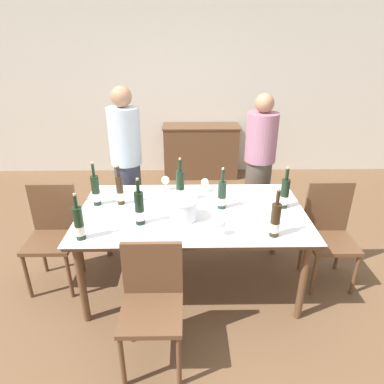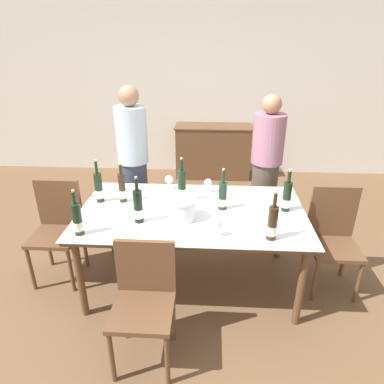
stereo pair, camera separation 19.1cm
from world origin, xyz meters
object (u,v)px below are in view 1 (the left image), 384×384
Objects in this scene: person_host at (127,166)px; chair_right_end at (329,228)px; wine_bottle_0 at (79,224)px; chair_near_front at (152,297)px; wine_glass_0 at (205,183)px; wine_bottle_2 at (180,187)px; person_guest_left at (259,169)px; ice_bucket at (184,209)px; wine_bottle_7 at (139,209)px; wine_glass_2 at (166,181)px; wine_bottle_5 at (275,221)px; wine_bottle_6 at (285,194)px; wine_glass_1 at (221,224)px; dining_table at (192,217)px; sideboard_cabinet at (201,151)px; chair_left_end at (53,229)px; wine_bottle_4 at (96,191)px; wine_bottle_1 at (120,191)px; wine_bottle_3 at (222,195)px.

chair_right_end is at bearing -21.67° from person_host.
wine_bottle_0 reaches higher than chair_near_front.
wine_bottle_2 is at bearing -139.51° from wine_glass_0.
ice_bucket is at bearing -128.90° from person_guest_left.
wine_bottle_7 is 2.75× the size of wine_glass_2.
wine_bottle_5 is at bearing 22.99° from chair_near_front.
wine_bottle_2 is 0.29m from wine_glass_2.
wine_bottle_7 is at bearing -128.65° from wine_bottle_2.
wine_bottle_6 reaches higher than wine_glass_1.
wine_bottle_7 is at bearing 102.96° from chair_near_front.
dining_table is 13.75× the size of wine_glass_1.
chair_left_end is (-1.45, -2.62, 0.13)m from sideboard_cabinet.
wine_glass_0 is (0.20, 0.53, 0.00)m from ice_bucket.
wine_bottle_7 reaches higher than dining_table.
person_host reaches higher than chair_near_front.
wine_bottle_6 is 0.59m from chair_right_end.
chair_left_end is 1.02m from person_host.
wine_bottle_0 is 0.56m from wine_bottle_4.
person_guest_left reaches higher than chair_right_end.
chair_left_end is at bearing -158.66° from person_guest_left.
wine_bottle_0 is 0.23× the size of person_guest_left.
chair_near_front is at bearing -41.73° from chair_left_end.
wine_bottle_7 is 0.44× the size of chair_near_front.
chair_near_front is at bearing -109.54° from wine_glass_0.
ice_bucket is 1.40m from chair_right_end.
wine_bottle_2 reaches higher than wine_bottle_4.
wine_bottle_0 is at bearing -108.08° from sideboard_cabinet.
person_host is (-0.69, 0.87, 0.15)m from dining_table.
wine_bottle_0 is 0.76m from chair_near_front.
wine_bottle_0 is at bearing -166.24° from chair_right_end.
sideboard_cabinet is 3.53m from chair_near_front.
chair_left_end is (-0.63, -0.06, -0.35)m from wine_bottle_1.
wine_bottle_4 reaches higher than wine_bottle_0.
wine_bottle_0 is 0.89× the size of wine_bottle_2.
ice_bucket is at bearing -58.40° from person_host.
wine_bottle_1 is at bearing -142.88° from wine_glass_2.
wine_bottle_1 is at bearing 121.41° from wine_bottle_7.
wine_glass_2 is 0.15× the size of chair_left_end.
wine_bottle_2 is (-0.10, 0.19, 0.21)m from dining_table.
wine_glass_1 is at bearing -96.38° from wine_bottle_3.
person_guest_left reaches higher than wine_bottle_4.
wine_bottle_2 is 2.89× the size of wine_glass_2.
person_guest_left is (-0.52, 0.78, 0.28)m from chair_right_end.
sideboard_cabinet is at bearing 68.13° from wine_bottle_4.
wine_bottle_1 is 0.23× the size of person_guest_left.
sideboard_cabinet is 3.25× the size of wine_bottle_0.
wine_bottle_1 is at bearing 174.13° from wine_bottle_3.
wine_glass_0 is at bearing 165.41° from chair_right_end.
wine_glass_1 is at bearing -89.52° from sideboard_cabinet.
wine_bottle_5 is at bearing -82.14° from sideboard_cabinet.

